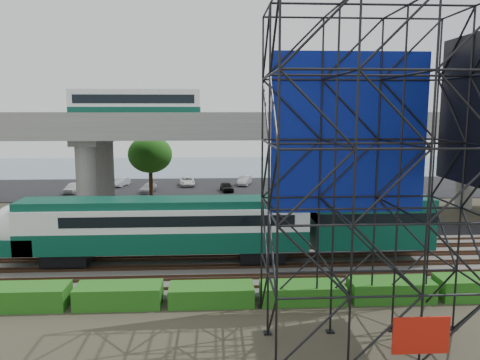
{
  "coord_description": "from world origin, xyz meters",
  "views": [
    {
      "loc": [
        1.24,
        -28.7,
        10.48
      ],
      "look_at": [
        3.12,
        6.0,
        5.29
      ],
      "focal_mm": 35.0,
      "sensor_mm": 36.0,
      "label": 1
    }
  ],
  "objects": [
    {
      "name": "ballast_bed",
      "position": [
        0.0,
        2.0,
        0.1
      ],
      "size": [
        90.0,
        12.0,
        0.2
      ],
      "primitive_type": "cube",
      "color": "slate",
      "rests_on": "ground"
    },
    {
      "name": "ground",
      "position": [
        0.0,
        0.0,
        0.0
      ],
      "size": [
        140.0,
        140.0,
        0.0
      ],
      "primitive_type": "plane",
      "color": "#474233",
      "rests_on": "ground"
    },
    {
      "name": "service_road",
      "position": [
        0.0,
        10.5,
        0.04
      ],
      "size": [
        90.0,
        5.0,
        0.08
      ],
      "primitive_type": "cube",
      "color": "black",
      "rests_on": "ground"
    },
    {
      "name": "suv",
      "position": [
        -11.92,
        9.74,
        0.79
      ],
      "size": [
        5.59,
        3.93,
        1.42
      ],
      "primitive_type": "imported",
      "rotation": [
        0.0,
        0.0,
        1.92
      ],
      "color": "black",
      "rests_on": "service_road"
    },
    {
      "name": "overpass",
      "position": [
        -0.44,
        16.0,
        8.21
      ],
      "size": [
        80.0,
        12.0,
        12.4
      ],
      "color": "#9E9B93",
      "rests_on": "ground"
    },
    {
      "name": "rail_tracks",
      "position": [
        0.0,
        2.0,
        0.28
      ],
      "size": [
        90.0,
        9.52,
        0.16
      ],
      "color": "#472D1E",
      "rests_on": "ballast_bed"
    },
    {
      "name": "commuter_train",
      "position": [
        -0.02,
        2.0,
        2.88
      ],
      "size": [
        29.3,
        3.06,
        4.3
      ],
      "color": "black",
      "rests_on": "rail_tracks"
    },
    {
      "name": "harbor_water",
      "position": [
        0.0,
        56.0,
        0.01
      ],
      "size": [
        140.0,
        40.0,
        0.03
      ],
      "primitive_type": "cube",
      "color": "slate",
      "rests_on": "ground"
    },
    {
      "name": "parking_lot",
      "position": [
        0.0,
        34.0,
        0.04
      ],
      "size": [
        90.0,
        18.0,
        0.08
      ],
      "primitive_type": "cube",
      "color": "black",
      "rests_on": "ground"
    },
    {
      "name": "trees",
      "position": [
        -4.67,
        16.17,
        5.57
      ],
      "size": [
        40.94,
        16.94,
        7.69
      ],
      "color": "#382314",
      "rests_on": "ground"
    },
    {
      "name": "parked_cars",
      "position": [
        0.5,
        33.63,
        0.68
      ],
      "size": [
        35.46,
        9.37,
        1.32
      ],
      "color": "silver",
      "rests_on": "parking_lot"
    },
    {
      "name": "scaffold_tower",
      "position": [
        8.18,
        -7.98,
        7.47
      ],
      "size": [
        9.36,
        6.36,
        15.0
      ],
      "color": "black",
      "rests_on": "ground"
    },
    {
      "name": "hedge_strip",
      "position": [
        1.01,
        -4.3,
        0.56
      ],
      "size": [
        34.6,
        1.8,
        1.2
      ],
      "color": "#195F15",
      "rests_on": "ground"
    }
  ]
}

